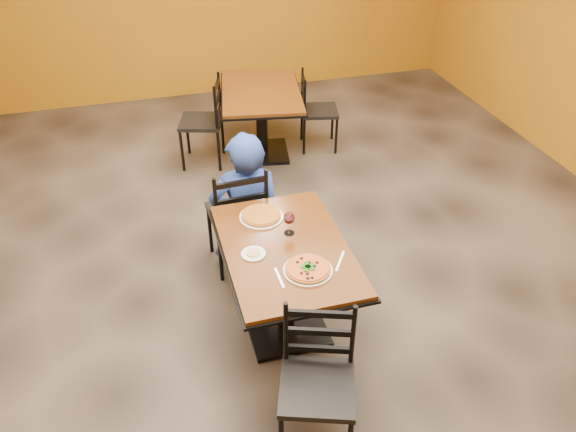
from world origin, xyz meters
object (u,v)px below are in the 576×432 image
object	(u,v)px
pizza_main	(308,268)
pizza_far	(261,215)
chair_main_near	(317,389)
wine_glass	(289,222)
chair_main_far	(237,214)
plate_main	(308,270)
diner	(246,200)
table_main	(286,270)
chair_second_right	(319,111)
table_second	(261,107)
side_plate	(253,254)
plate_far	(261,217)
chair_second_left	(201,122)

from	to	relation	value
pizza_main	pizza_far	world-z (taller)	same
chair_main_near	wine_glass	size ratio (longest dim) A/B	5.10
chair_main_far	pizza_far	bearing A→B (deg)	97.90
plate_main	wine_glass	bearing A→B (deg)	90.54
chair_main_near	plate_main	xyz separation A→B (m)	(0.14, 0.64, 0.30)
diner	chair_main_near	bearing A→B (deg)	96.01
pizza_far	wine_glass	xyz separation A→B (m)	(0.14, -0.23, 0.07)
table_main	pizza_main	distance (m)	0.35
chair_second_right	pizza_far	world-z (taller)	chair_second_right
table_second	plate_main	size ratio (longest dim) A/B	4.37
table_second	plate_main	distance (m)	2.91
wine_glass	side_plate	bearing A→B (deg)	-150.71
chair_second_right	wine_glass	distance (m)	2.71
plate_far	pizza_far	distance (m)	0.02
table_second	diner	xyz separation A→B (m)	(-0.54, -1.74, 0.03)
plate_main	side_plate	size ratio (longest dim) A/B	1.94
plate_far	pizza_far	xyz separation A→B (m)	(0.00, 0.00, 0.02)
table_second	plate_main	xyz separation A→B (m)	(-0.39, -2.88, 0.20)
plate_main	plate_far	bearing A→B (deg)	102.50
chair_second_left	chair_second_right	bearing A→B (deg)	106.07
chair_main_far	plate_far	bearing A→B (deg)	97.90
table_main	chair_second_right	bearing A→B (deg)	66.97
chair_second_right	wine_glass	xyz separation A→B (m)	(-1.05, -2.47, 0.41)
chair_second_right	chair_main_far	bearing A→B (deg)	156.58
table_second	plate_far	world-z (taller)	plate_far
table_main	chair_main_far	world-z (taller)	chair_main_far
diner	chair_second_left	bearing A→B (deg)	-80.78
chair_main_far	pizza_far	size ratio (longest dim) A/B	3.40
chair_second_right	pizza_main	distance (m)	3.08
table_main	chair_second_left	bearing A→B (deg)	94.19
chair_main_near	chair_main_far	size ratio (longest dim) A/B	0.96
chair_second_right	plate_main	bearing A→B (deg)	172.69
chair_main_far	diner	xyz separation A→B (m)	(0.08, 0.02, 0.11)
chair_main_far	side_plate	size ratio (longest dim) A/B	5.95
chair_second_right	wine_glass	size ratio (longest dim) A/B	4.79
table_second	chair_main_near	xyz separation A→B (m)	(-0.53, -3.52, -0.10)
plate_main	table_second	bearing A→B (deg)	82.25
chair_main_near	diner	size ratio (longest dim) A/B	0.79
pizza_far	wine_glass	world-z (taller)	wine_glass
pizza_far	side_plate	distance (m)	0.42
pizza_main	pizza_far	xyz separation A→B (m)	(-0.14, 0.64, 0.00)
chair_main_far	pizza_main	distance (m)	1.18
chair_second_right	pizza_far	size ratio (longest dim) A/B	3.08
chair_main_far	chair_second_left	world-z (taller)	chair_main_far
diner	plate_main	world-z (taller)	diner
table_main	chair_main_far	size ratio (longest dim) A/B	1.29
chair_main_near	chair_second_left	xyz separation A→B (m)	(-0.12, 3.52, 0.01)
chair_second_left	chair_second_right	world-z (taller)	chair_second_left
table_main	diner	world-z (taller)	diner
table_main	pizza_main	xyz separation A→B (m)	(0.07, -0.27, 0.21)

